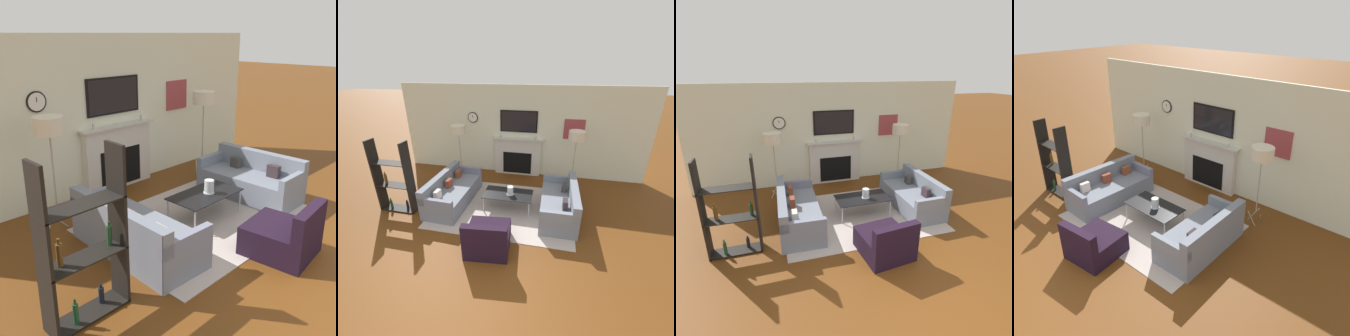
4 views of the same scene
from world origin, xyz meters
The scene contains 10 objects.
fireplace_wall centered at (0.00, 4.78, 1.23)m, with size 7.45×0.28×2.70m.
area_rug centered at (0.00, 2.71, 0.01)m, with size 3.25×2.31×0.01m.
couch_left centered at (-1.32, 2.71, 0.27)m, with size 0.86×1.89×0.74m.
couch_right centered at (1.32, 2.71, 0.27)m, with size 0.80×1.72×0.75m.
armchair centered at (0.00, 1.33, 0.24)m, with size 0.88×0.90×0.73m.
coffee_table centered at (0.10, 2.72, 0.38)m, with size 1.15×0.62×0.40m.
hurricane_candle centered at (0.16, 2.69, 0.49)m, with size 0.17×0.17×0.21m.
floor_lamp_left centered at (-1.63, 4.07, 1.49)m, with size 0.42×0.42×1.64m.
floor_lamp_right centered at (1.63, 4.07, 1.51)m, with size 0.42×0.42×1.66m.
shelf_unit centered at (-2.44, 2.12, 0.79)m, with size 0.86×0.28×1.72m.
Camera 1 is at (-4.19, -0.74, 2.70)m, focal length 42.00 mm.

